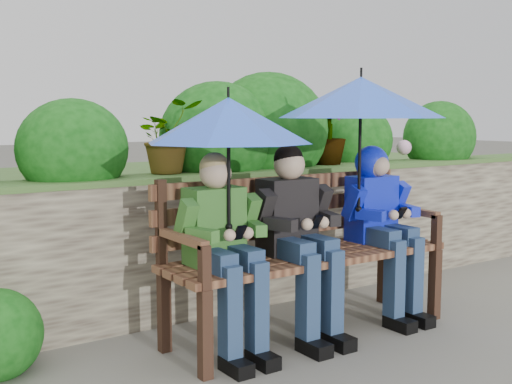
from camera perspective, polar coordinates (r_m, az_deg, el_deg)
ground at (r=4.33m, az=0.76°, el=-12.72°), size 60.00×60.00×0.00m
garden_backdrop at (r=5.55m, az=-8.68°, el=-2.05°), size 8.00×2.86×1.85m
park_bench at (r=4.31m, az=4.05°, el=-4.48°), size 2.02×0.59×1.06m
boy_left at (r=3.83m, az=-2.90°, el=-4.44°), size 0.52×0.60×1.23m
boy_middle at (r=4.13m, az=3.71°, el=-3.40°), size 0.54×0.63×1.26m
boy_right at (r=4.64m, az=11.04°, el=-1.98°), size 0.52×0.63×1.23m
umbrella_left at (r=3.77m, az=-2.47°, el=6.36°), size 0.99×0.99×0.85m
umbrella_right at (r=4.42m, az=9.30°, el=8.29°), size 1.12×1.12×0.98m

